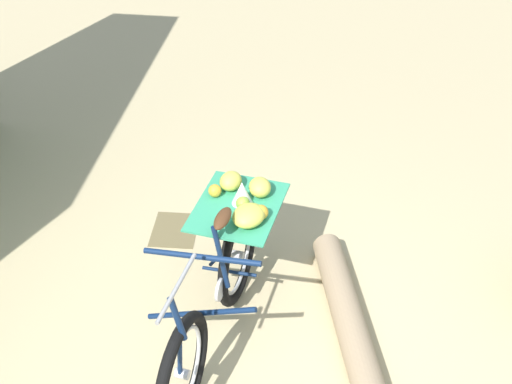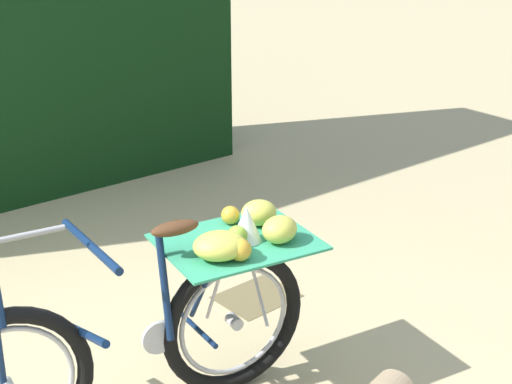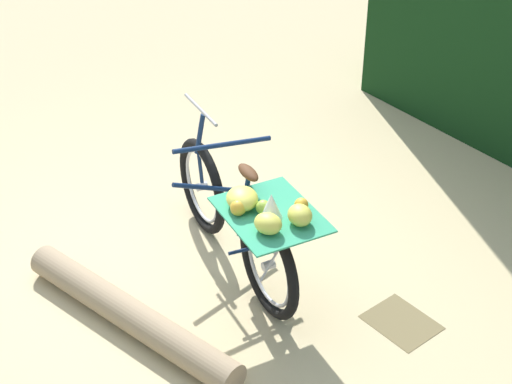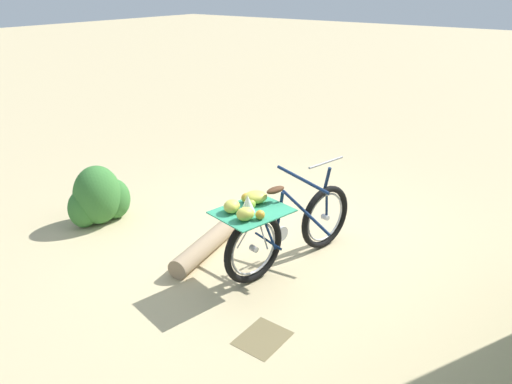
% 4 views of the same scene
% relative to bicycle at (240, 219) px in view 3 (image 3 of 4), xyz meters
% --- Properties ---
extents(ground_plane, '(60.00, 60.00, 0.00)m').
position_rel_bicycle_xyz_m(ground_plane, '(-0.36, -0.11, -0.48)').
color(ground_plane, '#C6B284').
extents(bicycle, '(1.80, 0.84, 1.03)m').
position_rel_bicycle_xyz_m(bicycle, '(0.00, 0.00, 0.00)').
color(bicycle, black).
rests_on(bicycle, ground_plane).
extents(fallen_log, '(1.79, 0.55, 0.21)m').
position_rel_bicycle_xyz_m(fallen_log, '(-0.03, -0.88, -0.38)').
color(fallen_log, '#9E8466').
rests_on(fallen_log, ground_plane).
extents(leaf_litter_patch, '(0.44, 0.36, 0.01)m').
position_rel_bicycle_xyz_m(leaf_litter_patch, '(1.05, 0.51, -0.48)').
color(leaf_litter_patch, olive).
rests_on(leaf_litter_patch, ground_plane).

